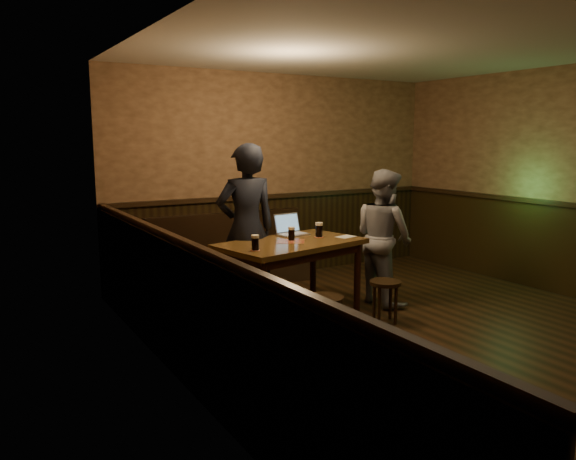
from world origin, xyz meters
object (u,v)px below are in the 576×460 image
(pint_left, at_px, (255,243))
(laptop, at_px, (290,229))
(bench, at_px, (232,262))
(pint_mid, at_px, (291,234))
(pint_right, at_px, (319,230))
(stool_left, at_px, (325,307))
(pub_table, at_px, (291,251))
(stool_right, at_px, (385,289))
(person_grey, at_px, (383,237))
(person_suit, at_px, (246,229))

(pint_left, xyz_separation_m, laptop, (0.77, 0.62, -0.02))
(bench, xyz_separation_m, pint_mid, (0.03, -1.47, 0.59))
(pint_right, bearing_deg, stool_left, -121.14)
(pint_left, height_order, laptop, laptop)
(bench, xyz_separation_m, pint_right, (0.41, -1.44, 0.60))
(pub_table, relative_size, pint_mid, 11.22)
(bench, height_order, laptop, laptop)
(stool_left, relative_size, stool_right, 1.08)
(stool_left, distance_m, pint_mid, 1.15)
(stool_right, distance_m, pint_left, 1.48)
(stool_left, relative_size, person_grey, 0.31)
(pint_right, xyz_separation_m, laptop, (-0.19, 0.31, -0.02))
(pint_left, distance_m, pint_right, 1.01)
(pub_table, height_order, pint_right, pint_right)
(pint_right, xyz_separation_m, person_grey, (0.79, -0.18, -0.12))
(stool_left, xyz_separation_m, pint_left, (-0.35, 0.71, 0.52))
(pint_right, distance_m, person_suit, 0.81)
(pub_table, bearing_deg, person_suit, 115.99)
(pub_table, distance_m, pint_right, 0.45)
(stool_left, height_order, pint_left, pint_left)
(stool_right, xyz_separation_m, person_grey, (0.45, 0.58, 0.43))
(bench, relative_size, stool_right, 4.93)
(pub_table, relative_size, person_suit, 0.90)
(stool_right, xyz_separation_m, pint_right, (-0.34, 0.76, 0.56))
(bench, distance_m, pint_right, 1.61)
(pint_right, bearing_deg, pub_table, -170.82)
(pub_table, relative_size, laptop, 4.68)
(pub_table, xyz_separation_m, laptop, (0.22, 0.38, 0.17))
(bench, relative_size, pub_table, 1.30)
(bench, bearing_deg, person_grey, -53.68)
(pint_mid, bearing_deg, pint_right, 3.63)
(person_grey, bearing_deg, pint_left, 94.97)
(person_grey, bearing_deg, bench, 37.11)
(bench, bearing_deg, pub_table, -90.00)
(bench, height_order, stool_left, bench)
(pint_mid, relative_size, pint_right, 0.89)
(laptop, relative_size, person_grey, 0.23)
(stool_right, distance_m, pint_right, 1.00)
(pint_left, distance_m, person_suit, 0.71)
(stool_right, relative_size, pint_mid, 2.96)
(pint_mid, height_order, pint_right, pint_right)
(bench, distance_m, person_suit, 1.29)
(stool_left, distance_m, pint_right, 1.30)
(pub_table, bearing_deg, laptop, 48.89)
(bench, xyz_separation_m, person_suit, (-0.32, -1.08, 0.63))
(bench, height_order, pint_left, pint_left)
(pint_left, bearing_deg, pint_right, 17.62)
(bench, bearing_deg, pint_left, -107.67)
(pint_left, relative_size, pint_right, 0.93)
(pint_left, distance_m, person_grey, 1.76)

